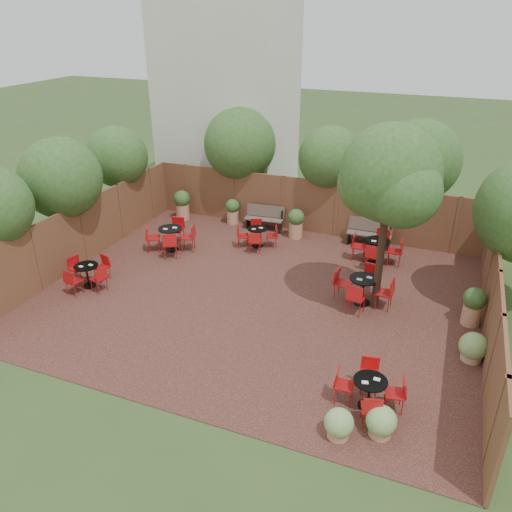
% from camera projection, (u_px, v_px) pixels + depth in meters
% --- Properties ---
extents(ground, '(80.00, 80.00, 0.00)m').
position_uv_depth(ground, '(258.00, 296.00, 14.51)').
color(ground, '#354F23').
rests_on(ground, ground).
extents(courtyard_paving, '(12.00, 10.00, 0.02)m').
position_uv_depth(courtyard_paving, '(258.00, 296.00, 14.50)').
color(courtyard_paving, '#321814').
rests_on(courtyard_paving, ground).
extents(fence_back, '(12.00, 0.08, 2.00)m').
position_uv_depth(fence_back, '(309.00, 206.00, 18.23)').
color(fence_back, brown).
rests_on(fence_back, ground).
extents(fence_left, '(0.08, 10.00, 2.00)m').
position_uv_depth(fence_left, '(83.00, 233.00, 16.06)').
color(fence_left, brown).
rests_on(fence_left, ground).
extents(fence_right, '(0.08, 10.00, 2.00)m').
position_uv_depth(fence_right, '(492.00, 308.00, 12.07)').
color(fence_right, brown).
rests_on(fence_right, ground).
extents(neighbour_building, '(5.00, 4.00, 8.00)m').
position_uv_depth(neighbour_building, '(228.00, 100.00, 20.90)').
color(neighbour_building, beige).
rests_on(neighbour_building, ground).
extents(overhang_foliage, '(15.78, 10.78, 2.76)m').
position_uv_depth(overhang_foliage, '(273.00, 170.00, 16.15)').
color(overhang_foliage, '#2B531A').
rests_on(overhang_foliage, ground).
extents(courtyard_tree, '(2.65, 2.55, 5.03)m').
position_uv_depth(courtyard_tree, '(389.00, 180.00, 12.32)').
color(courtyard_tree, black).
rests_on(courtyard_tree, courtyard_paving).
extents(park_bench_left, '(1.45, 0.60, 0.87)m').
position_uv_depth(park_bench_left, '(265.00, 217.00, 18.67)').
color(park_bench_left, brown).
rests_on(park_bench_left, courtyard_paving).
extents(park_bench_right, '(1.51, 0.51, 0.93)m').
position_uv_depth(park_bench_right, '(370.00, 232.00, 17.38)').
color(park_bench_right, brown).
rests_on(park_bench_right, courtyard_paving).
extents(bistro_tables, '(10.04, 8.24, 0.91)m').
position_uv_depth(bistro_tables, '(270.00, 268.00, 15.07)').
color(bistro_tables, black).
rests_on(bistro_tables, courtyard_paving).
extents(planters, '(11.13, 4.51, 1.14)m').
position_uv_depth(planters, '(275.00, 228.00, 17.41)').
color(planters, tan).
rests_on(planters, courtyard_paving).
extents(low_shrubs, '(2.95, 4.08, 0.71)m').
position_uv_depth(low_shrubs, '(412.00, 389.00, 10.48)').
color(low_shrubs, tan).
rests_on(low_shrubs, courtyard_paving).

